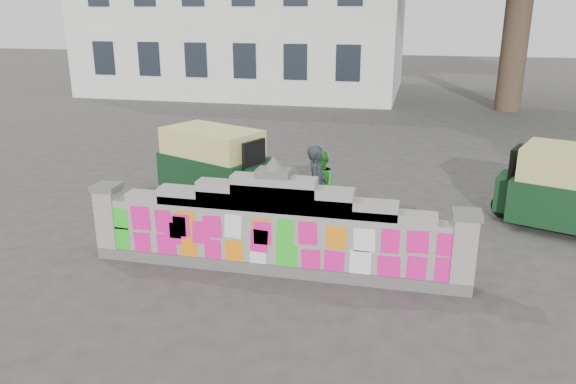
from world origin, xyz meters
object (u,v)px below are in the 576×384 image
(cyclist_rider, at_px, (316,199))
(rickshaw_left, at_px, (215,161))
(cyclist_bike, at_px, (316,215))
(pedestrian, at_px, (320,186))

(cyclist_rider, height_order, rickshaw_left, rickshaw_left)
(cyclist_bike, bearing_deg, rickshaw_left, 51.29)
(cyclist_rider, relative_size, pedestrian, 1.08)
(cyclist_rider, height_order, pedestrian, cyclist_rider)
(cyclist_rider, xyz_separation_m, rickshaw_left, (-2.82, 2.10, 0.03))
(cyclist_bike, height_order, cyclist_rider, cyclist_rider)
(cyclist_rider, bearing_deg, rickshaw_left, 51.29)
(cyclist_rider, bearing_deg, pedestrian, 4.12)
(cyclist_bike, distance_m, rickshaw_left, 3.53)
(cyclist_bike, xyz_separation_m, pedestrian, (-0.11, 1.01, 0.27))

